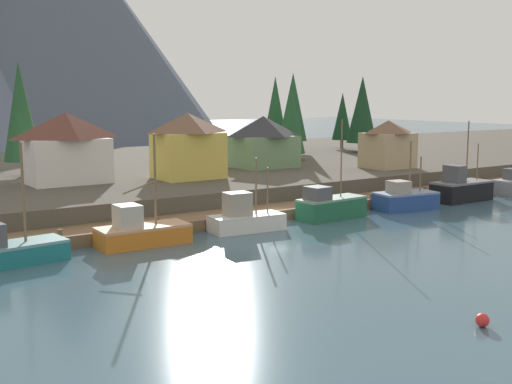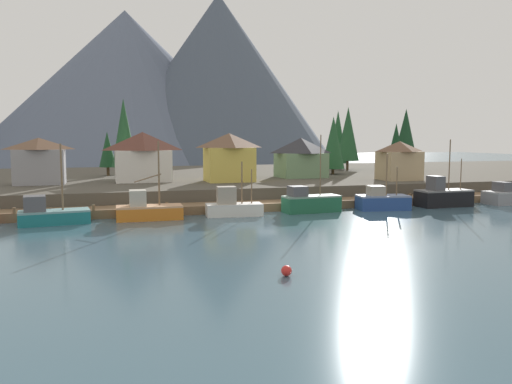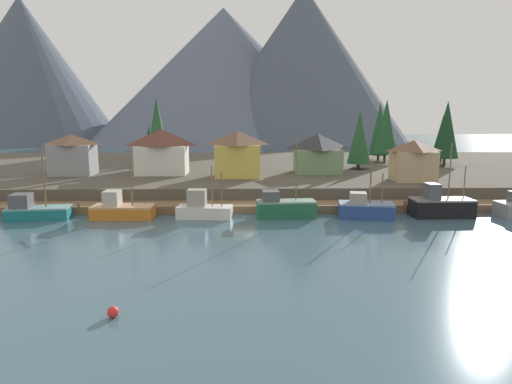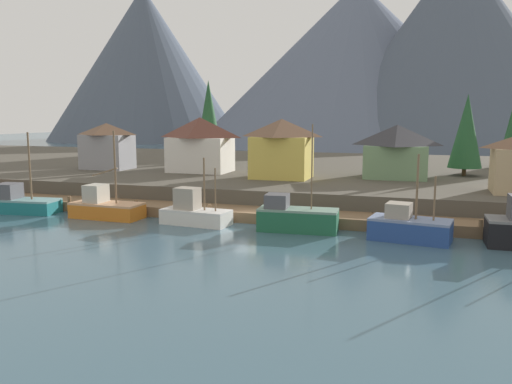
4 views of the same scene
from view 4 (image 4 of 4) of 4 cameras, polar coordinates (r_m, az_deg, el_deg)
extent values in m
cube|color=#3D5B6B|center=(67.19, 4.64, -0.56)|extent=(400.00, 400.00, 1.00)
cube|color=brown|center=(49.92, -0.11, -2.52)|extent=(80.00, 4.00, 1.00)
cylinder|color=brown|center=(62.89, -25.73, -0.80)|extent=(0.36, 0.36, 1.60)
cylinder|color=brown|center=(57.69, -19.95, -1.23)|extent=(0.36, 0.36, 1.60)
cylinder|color=brown|center=(53.20, -13.12, -1.73)|extent=(0.36, 0.36, 1.60)
cylinder|color=brown|center=(49.59, -5.16, -2.27)|extent=(0.36, 0.36, 1.60)
cylinder|color=brown|center=(47.08, 3.85, -2.83)|extent=(0.36, 0.36, 1.60)
cylinder|color=brown|center=(45.85, 13.61, -3.36)|extent=(0.36, 0.36, 1.60)
cylinder|color=brown|center=(46.00, 23.61, -3.81)|extent=(0.36, 0.36, 1.60)
cube|color=#4C473D|center=(78.58, 6.67, 2.01)|extent=(400.00, 56.00, 2.50)
cone|color=#475160|center=(223.65, -12.22, 13.63)|extent=(79.64, 79.64, 61.62)
cone|color=slate|center=(195.76, 11.06, 13.79)|extent=(117.58, 117.58, 57.30)
cone|color=#475160|center=(177.59, 21.24, 14.64)|extent=(86.25, 86.25, 61.60)
cube|color=#196B70|center=(58.58, -24.22, -1.50)|extent=(7.23, 3.58, 1.25)
cube|color=#679496|center=(58.47, -24.27, -0.80)|extent=(7.23, 3.58, 0.20)
cube|color=#4C4C51|center=(59.43, -25.75, 0.11)|extent=(2.34, 2.44, 1.58)
cylinder|color=brown|center=(57.55, -23.79, 2.65)|extent=(0.19, 0.19, 6.89)
cube|color=#CC6B1E|center=(52.78, -16.16, -2.07)|extent=(7.17, 3.10, 1.34)
cube|color=tan|center=(52.65, -16.19, -1.24)|extent=(7.17, 3.10, 0.20)
cube|color=#B2AD9E|center=(53.22, -17.31, -0.14)|extent=(1.81, 2.13, 1.74)
cylinder|color=brown|center=(51.55, -15.36, 2.65)|extent=(0.19, 0.19, 7.04)
cylinder|color=brown|center=(52.30, -16.43, 2.14)|extent=(2.94, 0.20, 0.98)
cube|color=silver|center=(48.11, -6.66, -2.87)|extent=(6.63, 3.21, 1.20)
cube|color=silver|center=(47.97, -6.68, -2.05)|extent=(6.63, 3.21, 0.20)
cube|color=gray|center=(48.23, -7.62, -0.69)|extent=(2.27, 1.85, 1.99)
cylinder|color=brown|center=(47.13, -5.77, 0.87)|extent=(0.16, 0.16, 4.83)
cylinder|color=brown|center=(46.66, -4.54, 0.26)|extent=(0.14, 0.14, 3.94)
cube|color=#1E5B3D|center=(45.08, 4.66, -3.22)|extent=(7.03, 2.97, 1.81)
cube|color=gray|center=(44.89, 4.68, -1.96)|extent=(7.03, 2.97, 0.20)
cube|color=#4C4C51|center=(45.11, 2.35, -0.98)|extent=(2.05, 2.13, 1.21)
cylinder|color=brown|center=(44.19, 6.22, 2.75)|extent=(0.13, 0.13, 7.29)
cube|color=navy|center=(43.46, 16.69, -4.13)|extent=(6.69, 3.94, 1.61)
cube|color=#6C7DA2|center=(43.28, 16.74, -2.96)|extent=(6.69, 3.94, 0.20)
cube|color=gray|center=(43.32, 15.54, -1.96)|extent=(2.16, 2.16, 1.20)
cylinder|color=brown|center=(42.77, 17.43, 0.55)|extent=(0.18, 0.18, 5.21)
cylinder|color=brown|center=(42.70, 19.18, -0.68)|extent=(0.15, 0.15, 3.54)
cube|color=silver|center=(69.58, -6.19, 4.13)|extent=(7.94, 5.41, 4.61)
pyramid|color=brown|center=(69.40, -6.24, 7.13)|extent=(8.34, 5.68, 2.67)
cube|color=gold|center=(62.20, 2.85, 3.84)|extent=(6.81, 5.30, 5.00)
pyramid|color=brown|center=(62.02, 2.87, 7.12)|extent=(7.16, 5.57, 2.13)
cube|color=gray|center=(75.98, -16.14, 4.30)|extent=(6.59, 4.48, 4.84)
pyramid|color=brown|center=(75.83, -16.24, 6.73)|extent=(6.92, 4.71, 1.62)
cube|color=#6B8E66|center=(64.75, 15.26, 3.27)|extent=(7.33, 6.19, 3.96)
pyramid|color=#2D2D33|center=(64.56, 15.37, 6.11)|extent=(7.70, 6.50, 2.48)
cylinder|color=#4C3823|center=(84.05, -5.42, 3.82)|extent=(0.50, 0.50, 1.50)
cone|color=#194223|center=(83.83, -5.46, 6.38)|extent=(2.88, 2.88, 6.01)
cylinder|color=#4C3823|center=(69.93, 22.04, 2.10)|extent=(0.50, 0.50, 1.01)
cone|color=#1E4C28|center=(69.61, 22.28, 6.27)|extent=(4.11, 4.11, 9.19)
cylinder|color=#4C3823|center=(78.25, -5.19, 3.57)|extent=(0.50, 0.50, 1.74)
cone|color=#1E4C28|center=(77.97, -5.26, 8.24)|extent=(4.03, 4.03, 11.00)
camera|label=1|loc=(49.96, -75.71, 3.79)|focal=45.73mm
camera|label=2|loc=(36.86, -94.02, -2.35)|focal=36.05mm
camera|label=3|loc=(17.32, -103.25, 4.95)|focal=31.24mm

